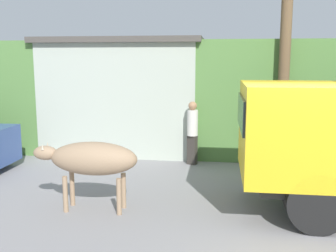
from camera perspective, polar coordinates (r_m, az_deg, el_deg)
The scene contains 6 objects.
ground_plane at distance 7.05m, azimuth 19.97°, elevation -13.95°, with size 60.00×60.00×0.00m, color gray.
hillside_embankment at distance 13.52m, azimuth 14.09°, elevation 4.59°, with size 32.00×5.84×3.28m.
building_backdrop at distance 12.03m, azimuth -6.45°, elevation 4.52°, with size 4.79×2.70×3.37m.
brown_cow at distance 7.30m, azimuth -11.06°, elevation -4.77°, with size 1.96×0.61×1.28m.
pedestrian_on_hill at distance 10.34m, azimuth 3.57°, elevation -0.48°, with size 0.38×0.38×1.68m.
utility_pole at distance 10.39m, azimuth 16.52°, elevation 8.53°, with size 0.90×0.28×5.07m.
Camera 1 is at (-1.51, -6.32, 2.75)m, focal length 42.00 mm.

